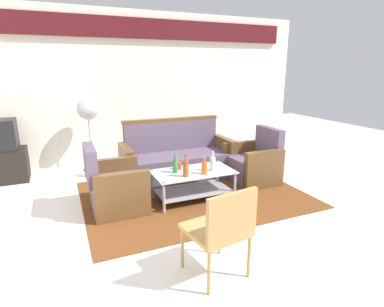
{
  "coord_description": "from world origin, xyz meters",
  "views": [
    {
      "loc": [
        -1.7,
        -3.0,
        1.77
      ],
      "look_at": [
        -0.09,
        0.73,
        0.65
      ],
      "focal_mm": 29.1,
      "sensor_mm": 36.0,
      "label": 1
    }
  ],
  "objects_px": {
    "coffee_table": "(193,181)",
    "tv_stand": "(0,166)",
    "armchair_left": "(115,188)",
    "bottle_orange": "(205,168)",
    "bottle_clear": "(213,163)",
    "cup": "(179,166)",
    "pedestal_fan": "(88,114)",
    "wicker_chair": "(222,226)",
    "armchair_right": "(254,164)",
    "couch": "(177,160)",
    "bottle_brown": "(186,168)",
    "bottle_green": "(175,165)"
  },
  "relations": [
    {
      "from": "wicker_chair",
      "to": "couch",
      "type": "bearing_deg",
      "value": 69.08
    },
    {
      "from": "cup",
      "to": "tv_stand",
      "type": "height_order",
      "value": "tv_stand"
    },
    {
      "from": "couch",
      "to": "armchair_right",
      "type": "xyz_separation_m",
      "value": [
        1.07,
        -0.62,
        -0.03
      ]
    },
    {
      "from": "bottle_orange",
      "to": "bottle_brown",
      "type": "bearing_deg",
      "value": 179.66
    },
    {
      "from": "armchair_right",
      "to": "bottle_green",
      "type": "relative_size",
      "value": 3.12
    },
    {
      "from": "bottle_clear",
      "to": "bottle_brown",
      "type": "xyz_separation_m",
      "value": [
        -0.43,
        -0.08,
        0.01
      ]
    },
    {
      "from": "coffee_table",
      "to": "tv_stand",
      "type": "height_order",
      "value": "tv_stand"
    },
    {
      "from": "pedestal_fan",
      "to": "wicker_chair",
      "type": "bearing_deg",
      "value": -79.08
    },
    {
      "from": "armchair_left",
      "to": "cup",
      "type": "relative_size",
      "value": 8.5
    },
    {
      "from": "armchair_left",
      "to": "pedestal_fan",
      "type": "distance_m",
      "value": 1.95
    },
    {
      "from": "cup",
      "to": "tv_stand",
      "type": "xyz_separation_m",
      "value": [
        -2.4,
        1.7,
        -0.2
      ]
    },
    {
      "from": "bottle_brown",
      "to": "pedestal_fan",
      "type": "relative_size",
      "value": 0.24
    },
    {
      "from": "pedestal_fan",
      "to": "cup",
      "type": "bearing_deg",
      "value": -60.47
    },
    {
      "from": "armchair_right",
      "to": "tv_stand",
      "type": "bearing_deg",
      "value": 66.99
    },
    {
      "from": "coffee_table",
      "to": "tv_stand",
      "type": "bearing_deg",
      "value": 143.81
    },
    {
      "from": "bottle_clear",
      "to": "bottle_brown",
      "type": "bearing_deg",
      "value": -169.69
    },
    {
      "from": "tv_stand",
      "to": "wicker_chair",
      "type": "xyz_separation_m",
      "value": [
        2.1,
        -3.51,
        0.23
      ]
    },
    {
      "from": "coffee_table",
      "to": "bottle_clear",
      "type": "xyz_separation_m",
      "value": [
        0.26,
        -0.08,
        0.24
      ]
    },
    {
      "from": "coffee_table",
      "to": "pedestal_fan",
      "type": "height_order",
      "value": "pedestal_fan"
    },
    {
      "from": "armchair_left",
      "to": "pedestal_fan",
      "type": "relative_size",
      "value": 0.67
    },
    {
      "from": "bottle_green",
      "to": "bottle_orange",
      "type": "relative_size",
      "value": 1.2
    },
    {
      "from": "bottle_clear",
      "to": "tv_stand",
      "type": "xyz_separation_m",
      "value": [
        -2.8,
        1.94,
        -0.25
      ]
    },
    {
      "from": "bottle_brown",
      "to": "bottle_green",
      "type": "relative_size",
      "value": 1.12
    },
    {
      "from": "couch",
      "to": "tv_stand",
      "type": "bearing_deg",
      "value": -19.63
    },
    {
      "from": "coffee_table",
      "to": "bottle_clear",
      "type": "height_order",
      "value": "bottle_clear"
    },
    {
      "from": "armchair_left",
      "to": "bottle_orange",
      "type": "relative_size",
      "value": 3.73
    },
    {
      "from": "armchair_left",
      "to": "coffee_table",
      "type": "distance_m",
      "value": 1.05
    },
    {
      "from": "pedestal_fan",
      "to": "tv_stand",
      "type": "bearing_deg",
      "value": -177.97
    },
    {
      "from": "bottle_clear",
      "to": "tv_stand",
      "type": "height_order",
      "value": "bottle_clear"
    },
    {
      "from": "couch",
      "to": "bottle_clear",
      "type": "relative_size",
      "value": 6.72
    },
    {
      "from": "bottle_orange",
      "to": "tv_stand",
      "type": "height_order",
      "value": "bottle_orange"
    },
    {
      "from": "bottle_clear",
      "to": "cup",
      "type": "bearing_deg",
      "value": 148.64
    },
    {
      "from": "bottle_orange",
      "to": "coffee_table",
      "type": "bearing_deg",
      "value": 121.87
    },
    {
      "from": "armchair_right",
      "to": "coffee_table",
      "type": "distance_m",
      "value": 1.21
    },
    {
      "from": "armchair_right",
      "to": "bottle_orange",
      "type": "height_order",
      "value": "armchair_right"
    },
    {
      "from": "wicker_chair",
      "to": "bottle_green",
      "type": "bearing_deg",
      "value": 74.27
    },
    {
      "from": "tv_stand",
      "to": "wicker_chair",
      "type": "bearing_deg",
      "value": -59.13
    },
    {
      "from": "tv_stand",
      "to": "pedestal_fan",
      "type": "distance_m",
      "value": 1.6
    },
    {
      "from": "couch",
      "to": "pedestal_fan",
      "type": "distance_m",
      "value": 1.75
    },
    {
      "from": "armchair_right",
      "to": "bottle_brown",
      "type": "xyz_separation_m",
      "value": [
        -1.35,
        -0.43,
        0.24
      ]
    },
    {
      "from": "bottle_green",
      "to": "pedestal_fan",
      "type": "bearing_deg",
      "value": 115.69
    },
    {
      "from": "bottle_brown",
      "to": "cup",
      "type": "xyz_separation_m",
      "value": [
        0.02,
        0.32,
        -0.07
      ]
    },
    {
      "from": "armchair_left",
      "to": "tv_stand",
      "type": "height_order",
      "value": "armchair_left"
    },
    {
      "from": "tv_stand",
      "to": "cup",
      "type": "bearing_deg",
      "value": -35.27
    },
    {
      "from": "bottle_clear",
      "to": "wicker_chair",
      "type": "bearing_deg",
      "value": -114.37
    },
    {
      "from": "bottle_orange",
      "to": "cup",
      "type": "height_order",
      "value": "bottle_orange"
    },
    {
      "from": "bottle_clear",
      "to": "tv_stand",
      "type": "bearing_deg",
      "value": 145.28
    },
    {
      "from": "bottle_orange",
      "to": "cup",
      "type": "distance_m",
      "value": 0.41
    },
    {
      "from": "bottle_brown",
      "to": "bottle_green",
      "type": "bearing_deg",
      "value": 108.36
    },
    {
      "from": "armchair_right",
      "to": "bottle_clear",
      "type": "xyz_separation_m",
      "value": [
        -0.92,
        -0.35,
        0.22
      ]
    }
  ]
}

